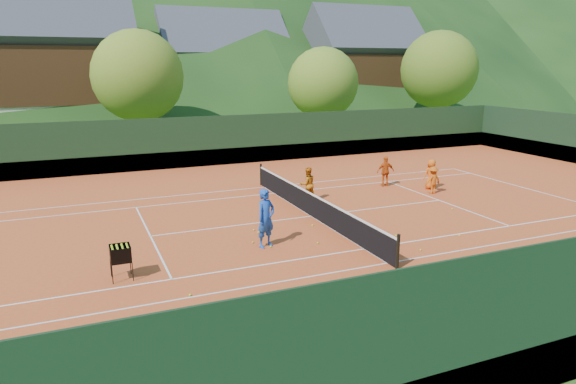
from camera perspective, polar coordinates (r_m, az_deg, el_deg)
name	(u,v)px	position (r m, az deg, el deg)	size (l,w,h in m)	color
ground	(312,217)	(20.85, 2.63, -2.75)	(400.00, 400.00, 0.00)	#2C5019
clay_court	(312,216)	(20.84, 2.63, -2.73)	(40.00, 24.00, 0.02)	#BD471E
coach	(266,218)	(17.16, -2.48, -2.92)	(0.73, 0.48, 2.00)	#1B4BB5
student_a	(307,184)	(22.94, 2.18, 0.87)	(0.75, 0.59, 1.55)	orange
student_b	(385,171)	(26.20, 10.78, 2.27)	(0.89, 0.37, 1.52)	#D15212
student_c	(431,174)	(26.15, 15.61, 1.92)	(0.72, 0.47, 1.48)	orange
student_d	(433,180)	(25.22, 15.79, 1.28)	(0.85, 0.49, 1.31)	#CD5812
tennis_ball_0	(100,356)	(11.98, -20.12, -16.77)	(0.07, 0.07, 0.07)	#C1E025
tennis_ball_1	(258,232)	(18.79, -3.31, -4.49)	(0.07, 0.07, 0.07)	#C1E025
tennis_ball_2	(232,321)	(12.71, -6.20, -14.04)	(0.07, 0.07, 0.07)	#C1E025
tennis_ball_3	(500,256)	(17.90, 22.49, -6.54)	(0.07, 0.07, 0.07)	#C1E025
tennis_ball_4	(452,209)	(22.79, 17.78, -1.82)	(0.07, 0.07, 0.07)	#C1E025
tennis_ball_5	(271,247)	(17.35, -1.94, -6.08)	(0.07, 0.07, 0.07)	#C1E025
tennis_ball_6	(429,268)	(16.19, 15.36, -8.10)	(0.07, 0.07, 0.07)	#C1E025
tennis_ball_7	(254,230)	(19.05, -3.82, -4.24)	(0.07, 0.07, 0.07)	#C1E025
tennis_ball_8	(396,236)	(18.81, 11.90, -4.75)	(0.07, 0.07, 0.07)	#C1E025
tennis_ball_9	(459,235)	(19.43, 18.50, -4.59)	(0.07, 0.07, 0.07)	#C1E025
tennis_ball_10	(515,273)	(16.68, 23.93, -8.18)	(0.07, 0.07, 0.07)	#C1E025
tennis_ball_11	(190,295)	(14.14, -10.83, -11.17)	(0.07, 0.07, 0.07)	#C1E025
tennis_ball_12	(360,317)	(12.91, 8.04, -13.63)	(0.07, 0.07, 0.07)	#C1E025
tennis_ball_13	(453,268)	(16.36, 17.89, -8.06)	(0.07, 0.07, 0.07)	#C1E025
tennis_ball_14	(420,250)	(17.58, 14.50, -6.26)	(0.07, 0.07, 0.07)	#C1E025
tennis_ball_15	(312,225)	(19.58, 2.73, -3.71)	(0.07, 0.07, 0.07)	#C1E025
tennis_ball_16	(353,328)	(12.42, 7.20, -14.78)	(0.07, 0.07, 0.07)	#C1E025
tennis_ball_17	(318,243)	(17.70, 3.32, -5.67)	(0.07, 0.07, 0.07)	#C1E025
tennis_ball_18	(541,263)	(17.74, 26.27, -7.13)	(0.07, 0.07, 0.07)	#C1E025
tennis_ball_19	(253,242)	(17.77, -3.93, -5.60)	(0.07, 0.07, 0.07)	#C1E025
court_lines	(312,216)	(20.84, 2.63, -2.69)	(23.83, 11.03, 0.00)	white
tennis_net	(312,204)	(20.70, 2.65, -1.37)	(0.10, 12.07, 1.10)	black
perimeter_fence	(312,186)	(20.52, 2.67, 0.64)	(40.40, 24.24, 3.00)	black
ball_hopper	(120,254)	(15.43, -18.13, -6.60)	(0.57, 0.57, 1.00)	black
chalet_left	(48,68)	(48.01, -25.14, 12.32)	(13.80, 9.93, 12.92)	beige
chalet_mid	(222,74)	(54.02, -7.36, 12.85)	(12.65, 8.82, 11.45)	beige
chalet_right	(361,71)	(55.89, 8.14, 13.14)	(11.50, 8.82, 11.91)	beige
tree_b	(138,76)	(38.28, -16.32, 12.27)	(6.40, 6.40, 8.40)	#3F2819
tree_c	(323,83)	(41.45, 3.92, 11.98)	(5.60, 5.60, 7.35)	#41281A
tree_d	(439,70)	(48.81, 16.41, 12.91)	(6.80, 6.80, 8.93)	#42291A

